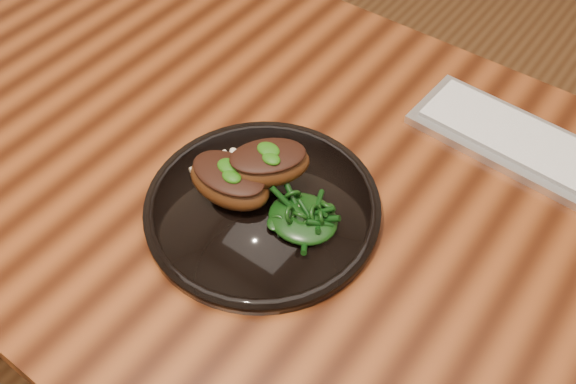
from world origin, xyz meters
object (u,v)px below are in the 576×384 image
(lamb_chop_front, at_px, (229,180))
(greens_heap, at_px, (303,215))
(keyboard, at_px, (552,158))
(plate, at_px, (263,207))
(desk, at_px, (343,246))

(lamb_chop_front, distance_m, greens_heap, 0.11)
(greens_heap, height_order, keyboard, greens_heap)
(plate, distance_m, keyboard, 0.41)
(desk, distance_m, greens_heap, 0.13)
(lamb_chop_front, bearing_deg, greens_heap, 8.79)
(desk, xyz_separation_m, keyboard, (0.18, 0.24, 0.09))
(desk, bearing_deg, greens_heap, -112.76)
(plate, distance_m, greens_heap, 0.06)
(greens_heap, xyz_separation_m, keyboard, (0.21, 0.30, -0.02))
(greens_heap, relative_size, keyboard, 0.22)
(keyboard, bearing_deg, plate, -131.02)
(desk, height_order, keyboard, keyboard)
(desk, xyz_separation_m, plate, (-0.09, -0.07, 0.09))
(plate, relative_size, greens_heap, 3.38)
(greens_heap, bearing_deg, desk, 67.24)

